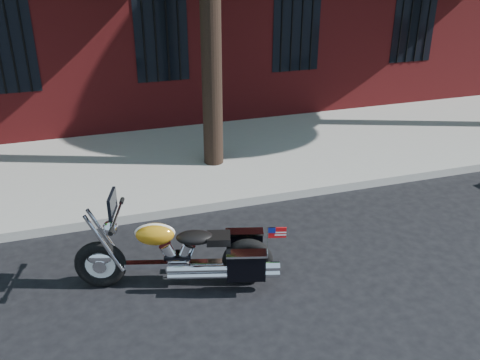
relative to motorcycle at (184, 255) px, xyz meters
name	(u,v)px	position (x,y,z in m)	size (l,w,h in m)	color
ground	(233,254)	(0.78, 0.49, -0.45)	(120.00, 120.00, 0.00)	black
curb	(208,205)	(0.78, 1.87, -0.37)	(40.00, 0.16, 0.15)	gray
sidewalk	(184,161)	(0.78, 3.75, -0.37)	(40.00, 3.60, 0.15)	gray
motorcycle	(184,255)	(0.00, 0.00, 0.00)	(2.46, 1.19, 1.32)	black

